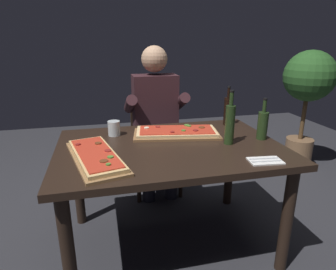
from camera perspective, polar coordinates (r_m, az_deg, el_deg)
ground_plane at (r=2.20m, az=0.32°, el=-20.38°), size 6.40×6.40×0.00m
dining_table at (r=1.86m, az=0.35°, el=-4.71°), size 1.40×0.96×0.74m
pizza_rectangular_front at (r=2.01m, az=1.69°, el=0.52°), size 0.63×0.37×0.05m
pizza_rectangular_left at (r=1.66m, az=-14.09°, el=-4.03°), size 0.36×0.64×0.05m
wine_bottle_dark at (r=2.28m, az=11.68°, el=4.78°), size 0.06×0.06×0.30m
oil_bottle_amber at (r=1.85m, az=12.11°, el=2.25°), size 0.06×0.06×0.34m
vinegar_bottle_green at (r=2.01m, az=18.18°, el=1.99°), size 0.07×0.07×0.28m
tumbler_near_camera at (r=2.03m, az=-10.61°, el=1.31°), size 0.08×0.08×0.10m
napkin_cutlery_set at (r=1.67m, az=18.67°, el=-4.85°), size 0.19×0.13×0.01m
diner_chair at (r=2.71m, az=-2.79°, el=-0.80°), size 0.44×0.44×0.87m
seated_diner at (r=2.53m, az=-2.37°, el=3.83°), size 0.53×0.41×1.33m
potted_plant_corner at (r=3.40m, az=25.86°, el=8.15°), size 0.53×0.53×1.28m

